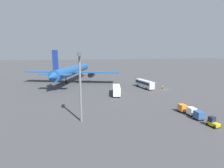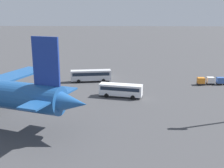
% 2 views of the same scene
% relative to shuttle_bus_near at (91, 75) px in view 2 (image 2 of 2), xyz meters
% --- Properties ---
extents(ground_plane, '(600.00, 600.00, 0.00)m').
position_rel_shuttle_bus_near_xyz_m(ground_plane, '(-4.65, -6.70, -2.01)').
color(ground_plane, '#424244').
extents(shuttle_bus_near, '(11.78, 4.30, 3.38)m').
position_rel_shuttle_bus_near_xyz_m(shuttle_bus_near, '(0.00, 0.00, 0.00)').
color(shuttle_bus_near, silver).
rests_on(shuttle_bus_near, ground).
extents(shuttle_bus_far, '(10.51, 4.77, 3.11)m').
position_rel_shuttle_bus_near_xyz_m(shuttle_bus_far, '(-8.70, 14.76, -0.14)').
color(shuttle_bus_far, white).
rests_on(shuttle_bus_far, ground).
extents(worker_person, '(0.38, 0.38, 1.74)m').
position_rel_shuttle_bus_near_xyz_m(worker_person, '(-3.92, -6.48, -1.14)').
color(worker_person, '#1E1E2D').
rests_on(worker_person, ground).
extents(cargo_cart_blue, '(2.04, 1.73, 2.06)m').
position_rel_shuttle_bus_near_xyz_m(cargo_cart_blue, '(-36.42, 2.25, -0.82)').
color(cargo_cart_blue, '#38383D').
rests_on(cargo_cart_blue, ground).
extents(cargo_cart_white, '(2.04, 1.73, 2.06)m').
position_rel_shuttle_bus_near_xyz_m(cargo_cart_white, '(-33.68, 2.08, -0.82)').
color(cargo_cart_white, '#38383D').
rests_on(cargo_cart_white, ground).
extents(cargo_cart_orange, '(2.04, 1.73, 2.06)m').
position_rel_shuttle_bus_near_xyz_m(cargo_cart_orange, '(-30.93, 2.76, -0.82)').
color(cargo_cart_orange, '#38383D').
rests_on(cargo_cart_orange, ground).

